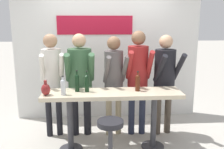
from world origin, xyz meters
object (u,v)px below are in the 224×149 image
person_left (80,74)px  wine_bottle_1 (77,82)px  bar_stool (110,137)px  tasting_table (112,103)px  wine_bottle_2 (87,82)px  decorative_vase (46,89)px  person_center (138,71)px  person_center_right (165,74)px  person_center_left (114,74)px  wine_bottle_0 (63,86)px  wine_bottle_3 (138,82)px  person_far_left (52,73)px

person_left → wine_bottle_1: 0.48m
bar_stool → wine_bottle_1: (-0.46, 0.61, 0.61)m
tasting_table → wine_bottle_2: bearing=174.6°
person_left → decorative_vase: person_left is taller
person_center → wine_bottle_2: bearing=-151.5°
wine_bottle_1 → decorative_vase: bearing=-159.2°
person_left → person_center_right: person_left is taller
tasting_table → wine_bottle_1: (-0.53, 0.06, 0.32)m
tasting_table → person_center_left: size_ratio=1.21×
person_center_left → wine_bottle_0: bearing=-150.5°
person_center_left → wine_bottle_3: 0.58m
tasting_table → decorative_vase: decorative_vase is taller
wine_bottle_0 → decorative_vase: (-0.25, -0.00, -0.04)m
person_left → person_center_left: 0.57m
person_center → tasting_table: bearing=-133.4°
person_center_right → wine_bottle_0: bearing=-171.6°
bar_stool → person_center_right: size_ratio=0.40×
bar_stool → decorative_vase: bearing=153.8°
wine_bottle_0 → wine_bottle_2: size_ratio=0.87×
person_center → decorative_vase: person_center is taller
person_left → wine_bottle_2: 0.52m
person_center_right → person_far_left: bearing=167.4°
wine_bottle_1 → person_center: bearing=23.8°
bar_stool → person_center: 1.35m
wine_bottle_2 → decorative_vase: (-0.58, -0.14, -0.06)m
bar_stool → wine_bottle_1: size_ratio=2.14×
person_far_left → person_center_left: (1.03, -0.02, -0.03)m
person_center → wine_bottle_3: size_ratio=5.93×
person_center_right → wine_bottle_1: (-1.46, -0.43, -0.01)m
person_left → wine_bottle_3: 1.03m
person_center → wine_bottle_2: size_ratio=5.64×
person_left → decorative_vase: size_ratio=8.04×
person_center_left → person_far_left: bearing=170.0°
bar_stool → person_center_left: bearing=83.2°
person_center_right → decorative_vase: size_ratio=7.94×
tasting_table → decorative_vase: (-0.96, -0.11, 0.26)m
person_left → person_center_right: (1.44, -0.05, -0.00)m
person_far_left → person_center_left: bearing=-13.1°
wine_bottle_0 → tasting_table: bearing=8.4°
wine_bottle_0 → person_center_right: bearing=19.7°
tasting_table → person_far_left: size_ratio=1.18×
bar_stool → person_far_left: bearing=130.2°
person_far_left → person_center_right: (1.91, -0.04, -0.03)m
person_left → person_center: (0.98, -0.04, 0.05)m
person_left → wine_bottle_0: 0.67m
person_center_right → wine_bottle_2: bearing=-172.4°
wine_bottle_0 → person_center: bearing=27.0°
tasting_table → person_far_left: 1.16m
wine_bottle_1 → person_center_right: bearing=16.3°
wine_bottle_2 → person_center: bearing=28.5°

